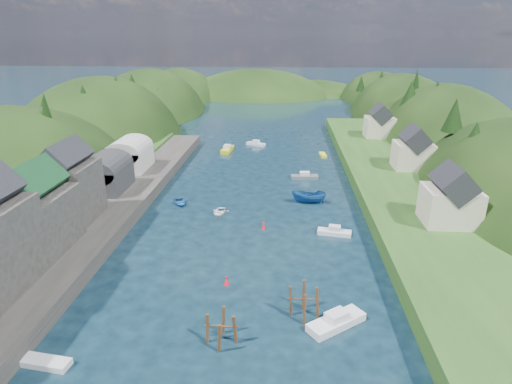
# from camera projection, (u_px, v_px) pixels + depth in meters

# --- Properties ---
(ground) EXTENTS (600.00, 600.00, 0.00)m
(ground) POSITION_uv_depth(u_px,v_px,m) (263.00, 173.00, 88.07)
(ground) COLOR black
(ground) RESTS_ON ground
(hillside_left) EXTENTS (44.00, 245.56, 52.00)m
(hillside_left) POSITION_uv_depth(u_px,v_px,m) (104.00, 170.00, 117.15)
(hillside_left) COLOR black
(hillside_left) RESTS_ON ground
(hillside_right) EXTENTS (36.00, 245.56, 48.00)m
(hillside_right) POSITION_uv_depth(u_px,v_px,m) (441.00, 175.00, 111.13)
(hillside_right) COLOR black
(hillside_right) RESTS_ON ground
(far_hills) EXTENTS (103.00, 68.00, 44.00)m
(far_hills) POSITION_uv_depth(u_px,v_px,m) (279.00, 117.00, 207.75)
(far_hills) COLOR black
(far_hills) RESTS_ON ground
(hill_trees) EXTENTS (92.44, 150.37, 12.52)m
(hill_trees) POSITION_uv_depth(u_px,v_px,m) (273.00, 107.00, 98.10)
(hill_trees) COLOR black
(hill_trees) RESTS_ON ground
(quay_left) EXTENTS (12.00, 110.00, 2.00)m
(quay_left) POSITION_uv_depth(u_px,v_px,m) (85.00, 227.00, 61.21)
(quay_left) COLOR #2D2B28
(quay_left) RESTS_ON ground
(terrace_left_grass) EXTENTS (12.00, 110.00, 2.50)m
(terrace_left_grass) POSITION_uv_depth(u_px,v_px,m) (38.00, 224.00, 61.57)
(terrace_left_grass) COLOR #234719
(terrace_left_grass) RESTS_ON ground
(quayside_buildings) EXTENTS (8.00, 35.84, 12.90)m
(quayside_buildings) POSITION_uv_depth(u_px,v_px,m) (4.00, 228.00, 46.49)
(quayside_buildings) COLOR #2D2B28
(quayside_buildings) RESTS_ON quay_left
(boat_sheds) EXTENTS (7.00, 21.00, 7.50)m
(boat_sheds) POSITION_uv_depth(u_px,v_px,m) (118.00, 161.00, 77.63)
(boat_sheds) COLOR #2D2D30
(boat_sheds) RESTS_ON quay_left
(terrace_right) EXTENTS (16.00, 120.00, 2.40)m
(terrace_right) POSITION_uv_depth(u_px,v_px,m) (399.00, 187.00, 76.69)
(terrace_right) COLOR #234719
(terrace_right) RESTS_ON ground
(right_bank_cottages) EXTENTS (9.00, 59.24, 8.41)m
(right_bank_cottages) POSITION_uv_depth(u_px,v_px,m) (407.00, 150.00, 82.68)
(right_bank_cottages) COLOR beige
(right_bank_cottages) RESTS_ON terrace_right
(piling_cluster_near) EXTENTS (3.13, 2.92, 3.61)m
(piling_cluster_near) POSITION_uv_depth(u_px,v_px,m) (221.00, 331.00, 39.37)
(piling_cluster_near) COLOR #382314
(piling_cluster_near) RESTS_ON ground
(piling_cluster_far) EXTENTS (3.21, 3.00, 3.89)m
(piling_cluster_far) POSITION_uv_depth(u_px,v_px,m) (304.00, 304.00, 43.11)
(piling_cluster_far) COLOR #382314
(piling_cluster_far) RESTS_ON ground
(channel_buoy_near) EXTENTS (0.70, 0.70, 1.10)m
(channel_buoy_near) POSITION_uv_depth(u_px,v_px,m) (227.00, 281.00, 48.79)
(channel_buoy_near) COLOR red
(channel_buoy_near) RESTS_ON ground
(channel_buoy_far) EXTENTS (0.70, 0.70, 1.10)m
(channel_buoy_far) POSITION_uv_depth(u_px,v_px,m) (263.00, 226.00, 62.77)
(channel_buoy_far) COLOR red
(channel_buoy_far) RESTS_ON ground
(moored_boats) EXTENTS (32.30, 89.61, 2.28)m
(moored_boats) POSITION_uv_depth(u_px,v_px,m) (273.00, 212.00, 67.35)
(moored_boats) COLOR silver
(moored_boats) RESTS_ON ground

